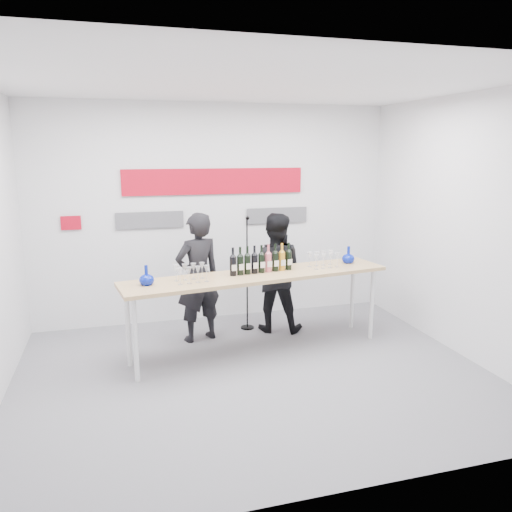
{
  "coord_description": "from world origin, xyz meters",
  "views": [
    {
      "loc": [
        -1.35,
        -4.82,
        2.37
      ],
      "look_at": [
        0.22,
        0.7,
        1.15
      ],
      "focal_mm": 35.0,
      "sensor_mm": 36.0,
      "label": 1
    }
  ],
  "objects_px": {
    "tasting_table": "(258,280)",
    "presenter_left": "(198,278)",
    "mic_stand": "(247,295)",
    "presenter_right": "(274,273)"
  },
  "relations": [
    {
      "from": "presenter_right",
      "to": "tasting_table",
      "type": "bearing_deg",
      "value": 80.81
    },
    {
      "from": "tasting_table",
      "to": "presenter_left",
      "type": "relative_size",
      "value": 1.99
    },
    {
      "from": "tasting_table",
      "to": "presenter_left",
      "type": "height_order",
      "value": "presenter_left"
    },
    {
      "from": "presenter_left",
      "to": "mic_stand",
      "type": "bearing_deg",
      "value": 179.62
    },
    {
      "from": "presenter_right",
      "to": "presenter_left",
      "type": "bearing_deg",
      "value": 27.69
    },
    {
      "from": "presenter_left",
      "to": "presenter_right",
      "type": "distance_m",
      "value": 1.03
    },
    {
      "from": "mic_stand",
      "to": "presenter_right",
      "type": "bearing_deg",
      "value": -33.36
    },
    {
      "from": "presenter_left",
      "to": "mic_stand",
      "type": "relative_size",
      "value": 1.06
    },
    {
      "from": "tasting_table",
      "to": "presenter_right",
      "type": "xyz_separation_m",
      "value": [
        0.41,
        0.66,
        -0.1
      ]
    },
    {
      "from": "presenter_left",
      "to": "mic_stand",
      "type": "height_order",
      "value": "presenter_left"
    }
  ]
}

